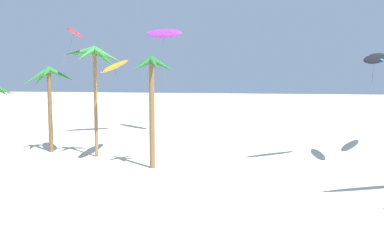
{
  "coord_description": "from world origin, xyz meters",
  "views": [
    {
      "loc": [
        4.58,
        2.44,
        7.79
      ],
      "look_at": [
        1.1,
        24.78,
        5.34
      ],
      "focal_mm": 44.89,
      "sensor_mm": 36.0,
      "label": 1
    }
  ],
  "objects_px": {
    "palm_tree_3": "(152,80)",
    "flying_kite_9": "(75,32)",
    "palm_tree_1": "(49,83)",
    "flying_kite_1": "(115,66)",
    "palm_tree_2": "(94,62)",
    "flying_kite_2": "(163,33)",
    "flying_kite_5": "(375,58)"
  },
  "relations": [
    {
      "from": "palm_tree_3",
      "to": "flying_kite_9",
      "type": "relative_size",
      "value": 0.75
    },
    {
      "from": "flying_kite_2",
      "to": "flying_kite_5",
      "type": "bearing_deg",
      "value": -37.74
    },
    {
      "from": "palm_tree_2",
      "to": "palm_tree_3",
      "type": "relative_size",
      "value": 1.11
    },
    {
      "from": "palm_tree_2",
      "to": "flying_kite_1",
      "type": "relative_size",
      "value": 0.8
    },
    {
      "from": "flying_kite_1",
      "to": "flying_kite_5",
      "type": "bearing_deg",
      "value": 2.53
    },
    {
      "from": "palm_tree_1",
      "to": "palm_tree_2",
      "type": "relative_size",
      "value": 0.82
    },
    {
      "from": "palm_tree_1",
      "to": "palm_tree_3",
      "type": "height_order",
      "value": "palm_tree_3"
    },
    {
      "from": "palm_tree_2",
      "to": "palm_tree_1",
      "type": "bearing_deg",
      "value": 161.9
    },
    {
      "from": "palm_tree_1",
      "to": "flying_kite_9",
      "type": "distance_m",
      "value": 5.79
    },
    {
      "from": "palm_tree_3",
      "to": "flying_kite_2",
      "type": "height_order",
      "value": "flying_kite_2"
    },
    {
      "from": "palm_tree_3",
      "to": "flying_kite_9",
      "type": "height_order",
      "value": "flying_kite_9"
    },
    {
      "from": "palm_tree_1",
      "to": "flying_kite_1",
      "type": "distance_m",
      "value": 7.47
    },
    {
      "from": "flying_kite_1",
      "to": "flying_kite_5",
      "type": "xyz_separation_m",
      "value": [
        21.33,
        0.94,
        0.59
      ]
    },
    {
      "from": "palm_tree_3",
      "to": "flying_kite_1",
      "type": "xyz_separation_m",
      "value": [
        -4.07,
        3.53,
        1.14
      ]
    },
    {
      "from": "flying_kite_2",
      "to": "flying_kite_5",
      "type": "relative_size",
      "value": 1.25
    },
    {
      "from": "palm_tree_3",
      "to": "flying_kite_9",
      "type": "distance_m",
      "value": 9.56
    },
    {
      "from": "palm_tree_3",
      "to": "flying_kite_5",
      "type": "distance_m",
      "value": 17.91
    },
    {
      "from": "palm_tree_3",
      "to": "palm_tree_2",
      "type": "bearing_deg",
      "value": 147.03
    },
    {
      "from": "palm_tree_3",
      "to": "flying_kite_1",
      "type": "relative_size",
      "value": 0.72
    },
    {
      "from": "palm_tree_3",
      "to": "flying_kite_5",
      "type": "height_order",
      "value": "flying_kite_5"
    },
    {
      "from": "flying_kite_2",
      "to": "flying_kite_9",
      "type": "height_order",
      "value": "flying_kite_2"
    },
    {
      "from": "palm_tree_1",
      "to": "flying_kite_5",
      "type": "xyz_separation_m",
      "value": [
        28.35,
        -1.1,
        2.13
      ]
    },
    {
      "from": "palm_tree_2",
      "to": "flying_kite_5",
      "type": "bearing_deg",
      "value": 1.3
    },
    {
      "from": "flying_kite_5",
      "to": "flying_kite_9",
      "type": "height_order",
      "value": "flying_kite_9"
    },
    {
      "from": "palm_tree_2",
      "to": "flying_kite_1",
      "type": "height_order",
      "value": "palm_tree_2"
    },
    {
      "from": "palm_tree_1",
      "to": "palm_tree_2",
      "type": "distance_m",
      "value": 5.6
    },
    {
      "from": "palm_tree_3",
      "to": "flying_kite_5",
      "type": "relative_size",
      "value": 0.85
    },
    {
      "from": "palm_tree_1",
      "to": "flying_kite_1",
      "type": "xyz_separation_m",
      "value": [
        7.02,
        -2.05,
        1.54
      ]
    },
    {
      "from": "palm_tree_2",
      "to": "flying_kite_9",
      "type": "xyz_separation_m",
      "value": [
        -1.69,
        -0.09,
        2.52
      ]
    },
    {
      "from": "flying_kite_9",
      "to": "flying_kite_2",
      "type": "bearing_deg",
      "value": 75.88
    },
    {
      "from": "palm_tree_1",
      "to": "flying_kite_1",
      "type": "relative_size",
      "value": 0.66
    },
    {
      "from": "palm_tree_2",
      "to": "flying_kite_9",
      "type": "height_order",
      "value": "flying_kite_9"
    }
  ]
}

